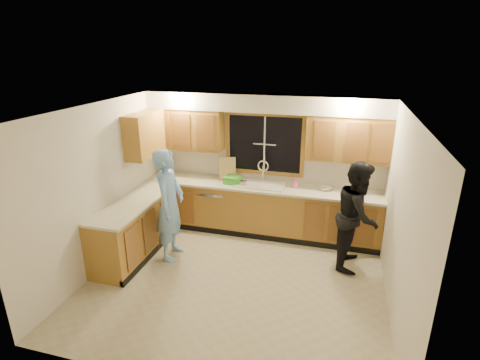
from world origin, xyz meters
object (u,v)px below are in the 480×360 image
dish_crate (233,180)px  soap_bottle (295,183)px  sink (260,188)px  woman (357,215)px  man (170,205)px  knife_block (167,169)px  bowl (325,189)px  stove (116,244)px  dishwasher (216,207)px

dish_crate → soap_bottle: size_ratio=1.49×
sink → soap_bottle: 0.63m
sink → woman: 1.79m
dish_crate → woman: bearing=-16.7°
woman → dish_crate: bearing=80.3°
woman → man: bearing=107.5°
woman → dish_crate: (-2.16, 0.65, 0.14)m
knife_block → bowl: size_ratio=1.09×
stove → woman: 3.66m
dishwasher → dish_crate: bearing=-3.2°
sink → woman: woman is taller
stove → knife_block: size_ratio=3.86×
sink → bowl: (1.12, 0.06, 0.08)m
man → bowl: man is taller
dishwasher → dish_crate: 0.67m
knife_block → dish_crate: (1.34, -0.13, -0.05)m
sink → man: size_ratio=0.48×
sink → knife_block: sink is taller
man → knife_block: bearing=21.3°
man → stove: bearing=129.6°
sink → bowl: 1.13m
man → bowl: (2.31, 1.27, 0.04)m
man → dish_crate: bearing=-35.6°
bowl → man: bearing=-151.1°
woman → bowl: woman is taller
sink → soap_bottle: size_ratio=4.72×
man → bowl: size_ratio=8.46×
woman → sink: bearing=74.6°
man → soap_bottle: man is taller
bowl → dish_crate: bearing=-176.5°
stove → soap_bottle: (2.41, 1.87, 0.56)m
sink → dish_crate: size_ratio=3.17×
dishwasher → bowl: 2.04m
stove → knife_block: 2.01m
man → dish_crate: 1.36m
man → dish_crate: man is taller
soap_bottle → sink: bearing=-176.1°
soap_bottle → bowl: 0.51m
dishwasher → stove: bearing=-117.7°
sink → dish_crate: bearing=-176.2°
dishwasher → soap_bottle: soap_bottle is taller
soap_bottle → stove: bearing=-142.2°
soap_bottle → woman: bearing=-34.8°
dishwasher → knife_block: bearing=173.5°
dishwasher → stove: stove is taller
dishwasher → bowl: size_ratio=3.83×
dish_crate → sink: bearing=3.8°
woman → bowl: bearing=42.4°
woman → knife_block: size_ratio=7.23×
stove → dishwasher: bearing=62.3°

